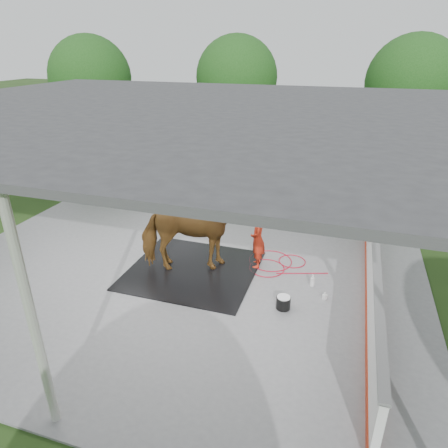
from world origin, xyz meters
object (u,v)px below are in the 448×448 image
(horse, at_px, (191,232))
(handler, at_px, (258,239))
(dasher_board, at_px, (372,280))
(wash_bucket, at_px, (283,302))

(horse, relative_size, handler, 1.61)
(dasher_board, relative_size, wash_bucket, 25.47)
(dasher_board, distance_m, wash_bucket, 2.01)
(dasher_board, relative_size, handler, 5.16)
(horse, distance_m, handler, 1.70)
(handler, bearing_deg, dasher_board, 64.06)
(horse, height_order, wash_bucket, horse)
(handler, bearing_deg, horse, -74.59)
(horse, bearing_deg, dasher_board, -111.93)
(horse, height_order, handler, horse)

